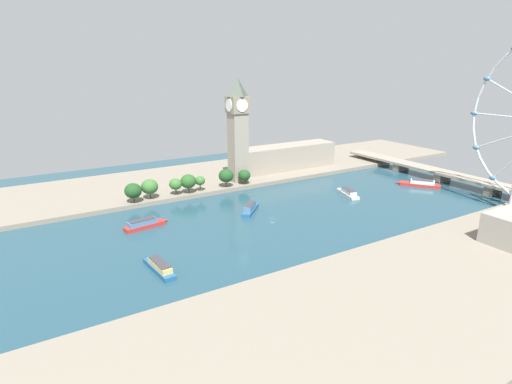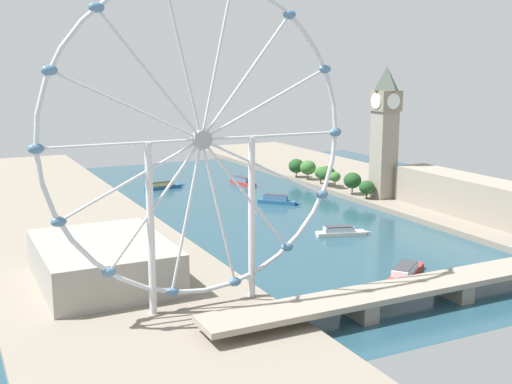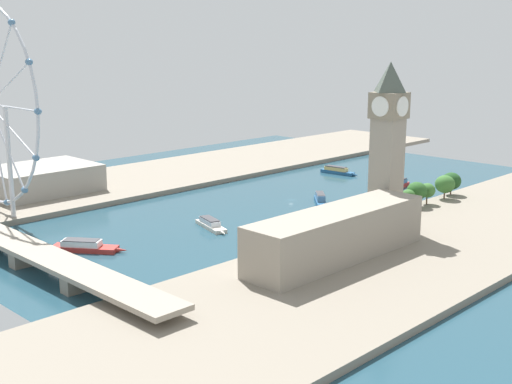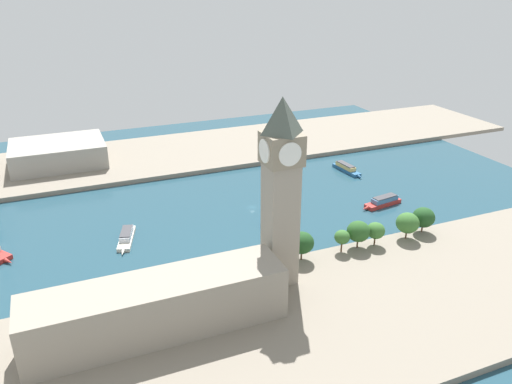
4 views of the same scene
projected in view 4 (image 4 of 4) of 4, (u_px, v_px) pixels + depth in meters
The scene contains 11 objects.
ground_plane at pixel (252, 208), 290.55m from camera, with size 384.79×384.79×0.00m, color #234756.
riverbank_left at pixel (354, 310), 198.81m from camera, with size 90.00×520.00×3.00m, color gray.
riverbank_right at pixel (199, 150), 381.11m from camera, with size 90.00×520.00×3.00m, color gray.
clock_tower at pixel (281, 191), 200.21m from camera, with size 15.14×15.14×79.13m.
parliament_block at pixel (158, 307), 181.30m from camera, with size 22.00×93.56×20.68m, color gray.
tree_row_embankment at pixel (363, 231), 239.42m from camera, with size 13.83×94.90×13.78m.
riverside_hall at pixel (58, 153), 346.48m from camera, with size 46.36×61.22×15.57m, color gray.
tour_boat_0 at pixel (347, 169), 343.28m from camera, with size 29.62×7.80×5.22m.
tour_boat_1 at pixel (126, 237), 253.96m from camera, with size 28.78×13.09×4.78m.
tour_boat_2 at pixel (383, 202), 292.61m from camera, with size 9.84×27.87×5.41m.
tour_boat_3 at pixel (273, 215), 276.23m from camera, with size 22.13×22.27×5.85m.
Camera 4 is at (-244.21, 98.90, 122.84)m, focal length 35.39 mm.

